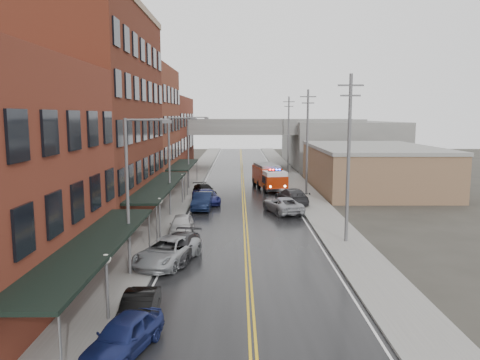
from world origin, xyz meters
name	(u,v)px	position (x,y,z in m)	size (l,w,h in m)	color
ground	(253,343)	(0.00, 0.00, 0.00)	(220.00, 220.00, 0.00)	#2D2B26
road	(244,204)	(0.00, 30.00, 0.01)	(11.00, 160.00, 0.02)	black
sidewalk_left	(174,203)	(-7.30, 30.00, 0.07)	(3.00, 160.00, 0.15)	slate
sidewalk_right	(314,203)	(7.30, 30.00, 0.07)	(3.00, 160.00, 0.15)	slate
curb_left	(190,203)	(-5.65, 30.00, 0.07)	(0.30, 160.00, 0.15)	gray
curb_right	(298,203)	(5.65, 30.00, 0.07)	(0.30, 160.00, 0.15)	gray
brick_building_b	(92,117)	(-13.30, 23.00, 9.00)	(9.00, 20.00, 18.00)	#522315
brick_building_c	(136,129)	(-13.30, 40.50, 7.50)	(9.00, 15.00, 15.00)	brown
brick_building_far	(160,135)	(-13.30, 58.00, 6.00)	(9.00, 20.00, 12.00)	#5E2218
tan_building	(371,169)	(16.00, 40.00, 2.50)	(14.00, 22.00, 5.00)	#876849
right_far_block	(337,143)	(18.00, 70.00, 4.00)	(18.00, 30.00, 8.00)	slate
awning_0	(95,245)	(-7.49, 4.00, 2.99)	(2.60, 16.00, 3.09)	black
awning_1	(160,186)	(-7.49, 23.00, 2.99)	(2.60, 18.00, 3.09)	black
awning_2	(183,165)	(-7.49, 40.50, 2.99)	(2.60, 13.00, 3.09)	black
globe_lamp_0	(106,272)	(-6.40, 2.00, 2.31)	(0.44, 0.44, 3.12)	#59595B
globe_lamp_1	(160,209)	(-6.40, 16.00, 2.31)	(0.44, 0.44, 3.12)	#59595B
globe_lamp_2	(182,182)	(-6.40, 30.00, 2.31)	(0.44, 0.44, 3.12)	#59595B
street_lamp_0	(132,187)	(-6.55, 8.00, 5.19)	(2.64, 0.22, 9.00)	#59595B
street_lamp_1	(172,160)	(-6.55, 24.00, 5.19)	(2.64, 0.22, 9.00)	#59595B
street_lamp_2	(190,148)	(-6.55, 40.00, 5.19)	(2.64, 0.22, 9.00)	#59595B
utility_pole_0	(349,156)	(7.20, 15.00, 6.31)	(1.80, 0.24, 12.00)	#59595B
utility_pole_1	(307,141)	(7.20, 35.00, 6.31)	(1.80, 0.24, 12.00)	#59595B
utility_pole_2	(288,134)	(7.20, 55.00, 6.31)	(1.80, 0.24, 12.00)	#59595B
overpass	(242,134)	(0.00, 62.00, 5.99)	(40.00, 10.00, 7.50)	slate
fire_truck	(269,176)	(3.24, 39.59, 1.63)	(4.44, 8.56, 3.00)	#942206
parked_car_left_0	(124,335)	(-5.00, -0.80, 0.73)	(1.73, 4.29, 1.46)	navy
parked_car_left_1	(139,309)	(-5.00, 1.88, 0.66)	(1.40, 4.02, 1.32)	black
parked_car_left_2	(167,251)	(-4.99, 10.20, 0.79)	(2.62, 5.69, 1.58)	#979A9E
parked_car_left_3	(179,247)	(-4.40, 11.30, 0.75)	(2.10, 5.16, 1.50)	#27272A
parked_car_left_4	(182,225)	(-5.00, 17.62, 0.73)	(1.73, 4.31, 1.47)	#B7B7B7
parked_car_left_5	(203,201)	(-4.09, 27.20, 0.83)	(1.76, 5.03, 1.66)	black
parked_car_left_6	(206,197)	(-3.95, 30.14, 0.73)	(2.44, 5.29, 1.47)	navy
parked_car_left_7	(204,190)	(-4.47, 34.80, 0.67)	(1.89, 4.64, 1.35)	black
parked_car_right_0	(283,205)	(3.60, 25.49, 0.77)	(2.55, 5.52, 1.53)	gray
parked_car_right_1	(292,196)	(4.95, 29.80, 0.84)	(2.34, 5.76, 1.67)	#29282B
parked_car_right_2	(278,177)	(4.94, 46.20, 0.69)	(1.62, 4.03, 1.37)	silver
parked_car_right_3	(277,173)	(5.00, 49.72, 0.78)	(1.65, 4.72, 1.56)	black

